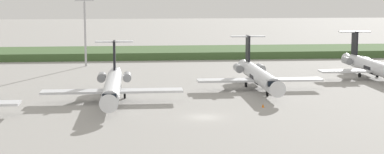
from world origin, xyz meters
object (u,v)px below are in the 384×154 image
Objects in this scene: regional_jet_second at (113,85)px; regional_jet_fourth at (372,66)px; regional_jet_third at (258,75)px; antenna_mast at (85,25)px; safety_cone_front_marker at (263,106)px.

regional_jet_second and regional_jet_fourth have the same top height.
antenna_mast is at bearing 133.95° from regional_jet_third.
safety_cone_front_marker is at bearing -135.93° from regional_jet_fourth.
regional_jet_second is 56.36× the size of safety_cone_front_marker.
regional_jet_fourth is at bearing 21.23° from regional_jet_third.
regional_jet_third is 56.36× the size of safety_cone_front_marker.
regional_jet_second is 27.92m from regional_jet_third.
regional_jet_third is at bearing -158.77° from regional_jet_fourth.
regional_jet_second is at bearing -79.97° from antenna_mast.
antenna_mast is at bearing 120.61° from safety_cone_front_marker.
antenna_mast is at bearing 156.99° from regional_jet_fourth.
regional_jet_third and regional_jet_fourth have the same top height.
regional_jet_fourth is 39.79m from safety_cone_front_marker.
regional_jet_second is 46.33m from antenna_mast.
antenna_mast is 43.08× the size of safety_cone_front_marker.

